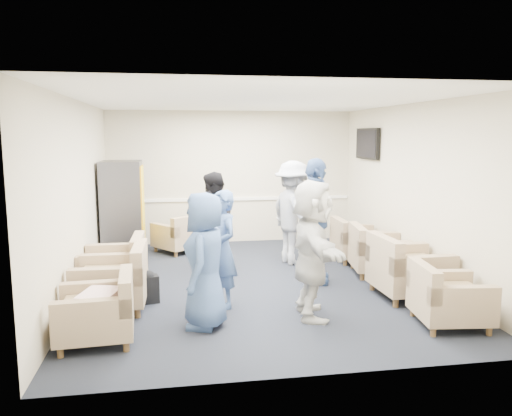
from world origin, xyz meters
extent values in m
plane|color=black|center=(0.00, 0.00, 0.00)|extent=(6.00, 6.00, 0.00)
plane|color=white|center=(0.00, 0.00, 2.70)|extent=(6.00, 6.00, 0.00)
cube|color=beige|center=(0.00, 3.00, 1.35)|extent=(5.00, 0.02, 2.70)
cube|color=beige|center=(0.00, -3.00, 1.35)|extent=(5.00, 0.02, 2.70)
cube|color=beige|center=(-2.50, 0.00, 1.35)|extent=(0.02, 6.00, 2.70)
cube|color=beige|center=(2.50, 0.00, 1.35)|extent=(0.02, 6.00, 2.70)
cube|color=white|center=(0.00, 2.98, 0.90)|extent=(4.98, 0.04, 0.06)
cube|color=black|center=(2.44, 1.80, 2.05)|extent=(0.07, 1.00, 0.58)
cube|color=black|center=(2.40, 1.80, 2.05)|extent=(0.01, 0.92, 0.50)
cube|color=#4C4C53|center=(2.48, 1.80, 1.90)|extent=(0.04, 0.10, 0.25)
cube|color=#947C5F|center=(-2.04, -1.87, 0.24)|extent=(0.84, 0.84, 0.26)
cube|color=olive|center=(-2.04, -1.87, 0.42)|extent=(0.58, 0.55, 0.09)
cube|color=#947C5F|center=(-1.72, -1.85, 0.56)|extent=(0.18, 0.80, 0.37)
cube|color=#947C5F|center=(-2.00, -0.84, 0.27)|extent=(0.90, 0.90, 0.29)
cube|color=olive|center=(-2.00, -0.84, 0.46)|extent=(0.62, 0.58, 0.10)
cube|color=#947C5F|center=(-1.64, -0.85, 0.62)|extent=(0.16, 0.88, 0.41)
cube|color=#947C5F|center=(-2.06, -0.11, 0.26)|extent=(0.86, 0.86, 0.28)
cube|color=olive|center=(-2.06, -0.11, 0.45)|extent=(0.60, 0.56, 0.10)
cube|color=#947C5F|center=(-1.71, -0.11, 0.60)|extent=(0.15, 0.85, 0.40)
cube|color=#947C5F|center=(1.97, -2.05, 0.24)|extent=(0.87, 0.87, 0.26)
cube|color=olive|center=(1.97, -2.05, 0.41)|extent=(0.60, 0.57, 0.09)
cube|color=#947C5F|center=(1.65, -2.01, 0.55)|extent=(0.22, 0.79, 0.37)
cube|color=#947C5F|center=(1.99, -0.99, 0.28)|extent=(0.93, 0.93, 0.30)
cube|color=olive|center=(1.99, -0.99, 0.48)|extent=(0.64, 0.60, 0.11)
cube|color=#947C5F|center=(1.61, -1.00, 0.64)|extent=(0.17, 0.91, 0.43)
cube|color=#947C5F|center=(2.03, 0.16, 0.26)|extent=(0.95, 0.95, 0.28)
cube|color=olive|center=(2.03, 0.16, 0.44)|extent=(0.66, 0.62, 0.10)
cube|color=#947C5F|center=(1.69, 0.21, 0.59)|extent=(0.26, 0.85, 0.39)
cube|color=#947C5F|center=(2.01, 1.05, 0.24)|extent=(0.82, 0.82, 0.26)
cube|color=olive|center=(2.01, 1.05, 0.42)|extent=(0.57, 0.53, 0.09)
cube|color=#947C5F|center=(1.68, 1.06, 0.56)|extent=(0.16, 0.80, 0.38)
cube|color=#947C5F|center=(-1.12, 2.26, 0.23)|extent=(1.07, 1.07, 0.25)
cube|color=olive|center=(-1.12, 2.26, 0.41)|extent=(0.72, 0.72, 0.09)
cube|color=#947C5F|center=(-0.92, 2.00, 0.54)|extent=(0.68, 0.57, 0.36)
cube|color=#4C4C53|center=(-2.10, 1.89, 0.88)|extent=(0.69, 0.83, 1.76)
cube|color=orange|center=(-1.74, 1.89, 0.97)|extent=(0.02, 0.71, 1.41)
cube|color=black|center=(-1.74, 1.89, 0.23)|extent=(0.02, 0.42, 0.11)
cube|color=black|center=(-1.54, -0.66, 0.18)|extent=(0.29, 0.23, 0.37)
sphere|color=black|center=(-1.54, -0.66, 0.35)|extent=(0.18, 0.18, 0.18)
cube|color=silver|center=(-1.99, -1.87, 0.49)|extent=(0.47, 0.55, 0.14)
imported|color=#3A568C|center=(-0.85, -1.61, 0.79)|extent=(0.68, 0.87, 1.58)
imported|color=#3A568C|center=(-0.59, -0.96, 0.76)|extent=(0.53, 0.65, 1.52)
imported|color=black|center=(-0.56, 0.74, 0.81)|extent=(0.82, 0.93, 1.63)
imported|color=silver|center=(0.83, 1.03, 0.89)|extent=(0.96, 1.29, 1.78)
imported|color=#3A568C|center=(0.88, -0.13, 0.94)|extent=(0.77, 1.19, 1.88)
imported|color=silver|center=(0.45, -1.50, 0.85)|extent=(0.66, 1.61, 1.69)
camera|label=1|loc=(-1.17, -7.20, 2.21)|focal=35.00mm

